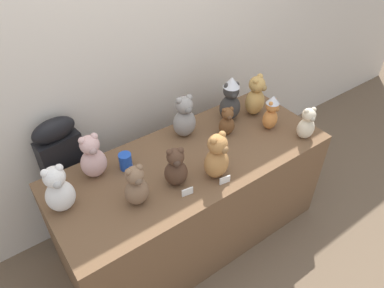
% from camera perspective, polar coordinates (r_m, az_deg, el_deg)
% --- Properties ---
extents(ground_plane, '(10.00, 10.00, 0.00)m').
position_cam_1_polar(ground_plane, '(2.77, 3.16, -17.20)').
color(ground_plane, brown).
extents(wall_back, '(7.00, 0.08, 2.60)m').
position_cam_1_polar(wall_back, '(2.48, -8.88, 14.94)').
color(wall_back, silver).
rests_on(wall_back, ground_plane).
extents(display_table, '(1.86, 0.77, 0.78)m').
position_cam_1_polar(display_table, '(2.58, 0.00, -8.72)').
color(display_table, brown).
rests_on(display_table, ground_plane).
extents(instrument_case, '(0.29, 0.16, 1.06)m').
position_cam_1_polar(instrument_case, '(2.63, -19.01, -5.72)').
color(instrument_case, black).
rests_on(instrument_case, ground_plane).
extents(teddy_bear_blush, '(0.16, 0.14, 0.31)m').
position_cam_1_polar(teddy_bear_blush, '(2.18, -15.63, -2.07)').
color(teddy_bear_blush, beige).
rests_on(teddy_bear_blush, display_table).
extents(teddy_bear_cocoa, '(0.17, 0.16, 0.27)m').
position_cam_1_polar(teddy_bear_cocoa, '(2.06, -2.60, -3.85)').
color(teddy_bear_cocoa, '#4C3323').
rests_on(teddy_bear_cocoa, display_table).
extents(teddy_bear_ash, '(0.17, 0.15, 0.32)m').
position_cam_1_polar(teddy_bear_ash, '(2.41, -1.22, 4.26)').
color(teddy_bear_ash, gray).
rests_on(teddy_bear_ash, display_table).
extents(teddy_bear_mocha, '(0.14, 0.13, 0.27)m').
position_cam_1_polar(teddy_bear_mocha, '(1.98, -8.92, -6.73)').
color(teddy_bear_mocha, '#7F6047').
rests_on(teddy_bear_mocha, display_table).
extents(teddy_bear_caramel, '(0.18, 0.16, 0.32)m').
position_cam_1_polar(teddy_bear_caramel, '(2.10, 4.01, -2.11)').
color(teddy_bear_caramel, '#B27A42').
rests_on(teddy_bear_caramel, display_table).
extents(teddy_bear_cream, '(0.15, 0.13, 0.24)m').
position_cam_1_polar(teddy_bear_cream, '(2.53, 17.89, 3.04)').
color(teddy_bear_cream, beige).
rests_on(teddy_bear_cream, display_table).
extents(teddy_bear_charcoal, '(0.19, 0.17, 0.35)m').
position_cam_1_polar(teddy_bear_charcoal, '(2.58, 6.18, 7.12)').
color(teddy_bear_charcoal, '#383533').
rests_on(teddy_bear_charcoal, display_table).
extents(teddy_bear_ginger, '(0.15, 0.14, 0.27)m').
position_cam_1_polar(teddy_bear_ginger, '(2.55, 12.55, 4.92)').
color(teddy_bear_ginger, '#D17F3D').
rests_on(teddy_bear_ginger, display_table).
extents(teddy_bear_honey, '(0.20, 0.19, 0.32)m').
position_cam_1_polar(teddy_bear_honey, '(2.68, 10.15, 7.51)').
color(teddy_bear_honey, tan).
rests_on(teddy_bear_honey, display_table).
extents(teddy_bear_chestnut, '(0.14, 0.12, 0.22)m').
position_cam_1_polar(teddy_bear_chestnut, '(2.46, 5.61, 3.53)').
color(teddy_bear_chestnut, brown).
rests_on(teddy_bear_chestnut, display_table).
extents(teddy_bear_snow, '(0.17, 0.14, 0.31)m').
position_cam_1_polar(teddy_bear_snow, '(2.04, -20.57, -6.93)').
color(teddy_bear_snow, white).
rests_on(teddy_bear_snow, display_table).
extents(party_cup_blue, '(0.08, 0.08, 0.11)m').
position_cam_1_polar(party_cup_blue, '(2.24, -10.59, -2.74)').
color(party_cup_blue, blue).
rests_on(party_cup_blue, display_table).
extents(name_card_front_left, '(0.07, 0.02, 0.05)m').
position_cam_1_polar(name_card_front_left, '(2.14, 5.27, -5.76)').
color(name_card_front_left, white).
rests_on(name_card_front_left, display_table).
extents(name_card_front_middle, '(0.07, 0.02, 0.05)m').
position_cam_1_polar(name_card_front_middle, '(2.07, -0.74, -7.66)').
color(name_card_front_middle, white).
rests_on(name_card_front_middle, display_table).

